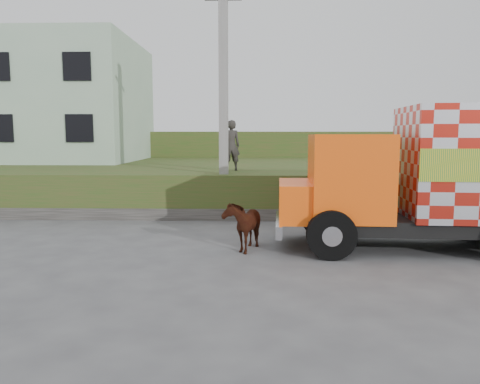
{
  "coord_description": "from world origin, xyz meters",
  "views": [
    {
      "loc": [
        0.01,
        -11.12,
        2.81
      ],
      "look_at": [
        -0.36,
        1.24,
        1.3
      ],
      "focal_mm": 35.0,
      "sensor_mm": 36.0,
      "label": 1
    }
  ],
  "objects_px": {
    "cow": "(244,224)",
    "pedestrian": "(231,145)",
    "utility_pole": "(224,97)",
    "cargo_truck": "(459,177)"
  },
  "relations": [
    {
      "from": "cow",
      "to": "pedestrian",
      "type": "bearing_deg",
      "value": 111.58
    },
    {
      "from": "utility_pole",
      "to": "cow",
      "type": "distance_m",
      "value": 5.64
    },
    {
      "from": "cargo_truck",
      "to": "cow",
      "type": "height_order",
      "value": "cargo_truck"
    },
    {
      "from": "utility_pole",
      "to": "cargo_truck",
      "type": "bearing_deg",
      "value": -35.46
    },
    {
      "from": "utility_pole",
      "to": "pedestrian",
      "type": "xyz_separation_m",
      "value": [
        0.17,
        1.52,
        -1.65
      ]
    },
    {
      "from": "utility_pole",
      "to": "pedestrian",
      "type": "bearing_deg",
      "value": 83.65
    },
    {
      "from": "pedestrian",
      "to": "cow",
      "type": "bearing_deg",
      "value": 83.36
    },
    {
      "from": "cargo_truck",
      "to": "pedestrian",
      "type": "height_order",
      "value": "cargo_truck"
    },
    {
      "from": "pedestrian",
      "to": "utility_pole",
      "type": "bearing_deg",
      "value": 71.23
    },
    {
      "from": "utility_pole",
      "to": "cow",
      "type": "relative_size",
      "value": 5.42
    }
  ]
}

